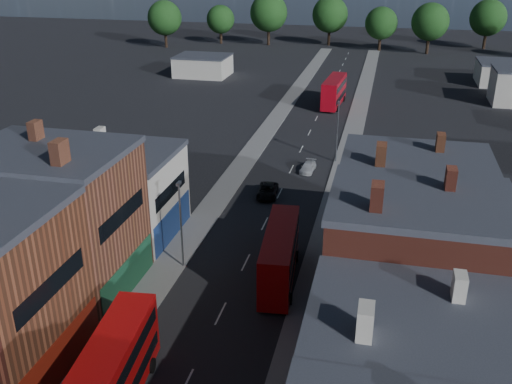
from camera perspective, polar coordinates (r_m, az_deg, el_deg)
The scene contains 9 objects.
pavement_west at distance 68.77m, azimuth -2.63°, elevation 1.03°, with size 3.00×200.00×0.12m, color gray.
pavement_east at distance 66.65m, azimuth 8.19°, elevation 0.06°, with size 3.00×200.00×0.12m, color gray.
lamp_post_2 at distance 49.17m, azimuth -7.54°, elevation -2.71°, with size 0.25×0.70×8.12m.
lamp_post_3 at distance 74.55m, azimuth 8.16°, elevation 6.40°, with size 0.25×0.70×8.12m.
bus_0 at distance 36.72m, azimuth -14.31°, elevation -17.39°, with size 3.66×11.36×4.82m.
bus_1 at distance 47.90m, azimuth 2.39°, elevation -6.25°, with size 3.41×10.87×4.62m.
bus_2 at distance 103.04m, azimuth 7.81°, elevation 9.97°, with size 3.45×11.63×4.96m.
car_2 at distance 64.61m, azimuth 1.16°, elevation 0.11°, with size 2.16×4.68×1.30m, color black.
car_3 at distance 72.16m, azimuth 5.22°, elevation 2.49°, with size 1.58×3.89×1.13m, color silver.
Camera 1 is at (11.04, -11.17, 26.13)m, focal length 40.00 mm.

